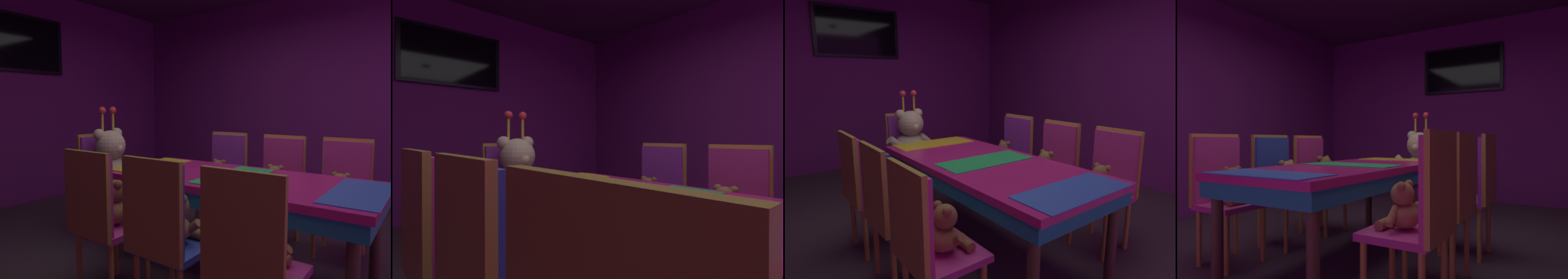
# 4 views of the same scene
# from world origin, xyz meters

# --- Properties ---
(ground_plane) EXTENTS (7.90, 7.90, 0.00)m
(ground_plane) POSITION_xyz_m (0.00, 0.00, 0.00)
(ground_plane) COLOR #3F2D38
(wall_back) EXTENTS (5.20, 0.12, 2.80)m
(wall_back) POSITION_xyz_m (0.00, 3.20, 1.40)
(wall_back) COLOR #721E72
(wall_back) RESTS_ON ground_plane
(wall_right) EXTENTS (0.12, 6.40, 2.80)m
(wall_right) POSITION_xyz_m (2.60, 0.00, 1.40)
(wall_right) COLOR #721E72
(wall_right) RESTS_ON ground_plane
(banquet_table) EXTENTS (0.90, 2.02, 0.75)m
(banquet_table) POSITION_xyz_m (0.00, 0.00, 0.65)
(banquet_table) COLOR #C61E72
(banquet_table) RESTS_ON ground_plane
(chair_left_0) EXTENTS (0.42, 0.41, 0.98)m
(chair_left_0) POSITION_xyz_m (-0.84, -0.54, 0.60)
(chair_left_0) COLOR #CC338C
(chair_left_0) RESTS_ON ground_plane
(teddy_left_0) EXTENTS (0.23, 0.30, 0.28)m
(teddy_left_0) POSITION_xyz_m (-0.70, -0.54, 0.58)
(teddy_left_0) COLOR brown
(teddy_left_0) RESTS_ON chair_left_0
(chair_left_1) EXTENTS (0.42, 0.41, 0.98)m
(chair_left_1) POSITION_xyz_m (-0.83, 0.01, 0.60)
(chair_left_1) COLOR #2D47B2
(chair_left_1) RESTS_ON ground_plane
(teddy_left_1) EXTENTS (0.25, 0.32, 0.30)m
(teddy_left_1) POSITION_xyz_m (-0.68, 0.01, 0.59)
(teddy_left_1) COLOR olive
(teddy_left_1) RESTS_ON chair_left_1
(chair_left_2) EXTENTS (0.42, 0.41, 0.98)m
(chair_left_2) POSITION_xyz_m (-0.83, 0.54, 0.60)
(chair_left_2) COLOR #CC338C
(chair_left_2) RESTS_ON ground_plane
(teddy_left_2) EXTENTS (0.26, 0.33, 0.32)m
(teddy_left_2) POSITION_xyz_m (-0.69, 0.54, 0.59)
(teddy_left_2) COLOR brown
(teddy_left_2) RESTS_ON chair_left_2
(chair_right_0) EXTENTS (0.42, 0.41, 0.98)m
(chair_right_0) POSITION_xyz_m (0.86, -0.58, 0.60)
(chair_right_0) COLOR #CC338C
(chair_right_0) RESTS_ON ground_plane
(teddy_right_0) EXTENTS (0.21, 0.28, 0.26)m
(teddy_right_0) POSITION_xyz_m (0.72, -0.58, 0.57)
(teddy_right_0) COLOR olive
(teddy_right_0) RESTS_ON chair_right_0
(chair_right_1) EXTENTS (0.42, 0.41, 0.98)m
(chair_right_1) POSITION_xyz_m (0.83, -0.02, 0.60)
(chair_right_1) COLOR #CC338C
(chair_right_1) RESTS_ON ground_plane
(teddy_right_1) EXTENTS (0.22, 0.29, 0.27)m
(teddy_right_1) POSITION_xyz_m (0.69, -0.02, 0.58)
(teddy_right_1) COLOR olive
(teddy_right_1) RESTS_ON chair_right_1
(chair_right_2) EXTENTS (0.42, 0.41, 0.98)m
(chair_right_2) POSITION_xyz_m (0.85, 0.59, 0.60)
(chair_right_2) COLOR purple
(chair_right_2) RESTS_ON ground_plane
(teddy_right_2) EXTENTS (0.22, 0.28, 0.26)m
(teddy_right_2) POSITION_xyz_m (0.71, 0.59, 0.57)
(teddy_right_2) COLOR brown
(teddy_right_2) RESTS_ON chair_right_2
(throne_chair) EXTENTS (0.41, 0.42, 0.98)m
(throne_chair) POSITION_xyz_m (0.00, 1.54, 0.60)
(throne_chair) COLOR purple
(throne_chair) RESTS_ON ground_plane
(king_teddy_bear) EXTENTS (0.62, 0.48, 0.80)m
(king_teddy_bear) POSITION_xyz_m (0.00, 1.38, 0.71)
(king_teddy_bear) COLOR beige
(king_teddy_bear) RESTS_ON throne_chair
(wall_tv) EXTENTS (1.23, 0.06, 0.72)m
(wall_tv) POSITION_xyz_m (0.00, 3.11, 2.05)
(wall_tv) COLOR black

